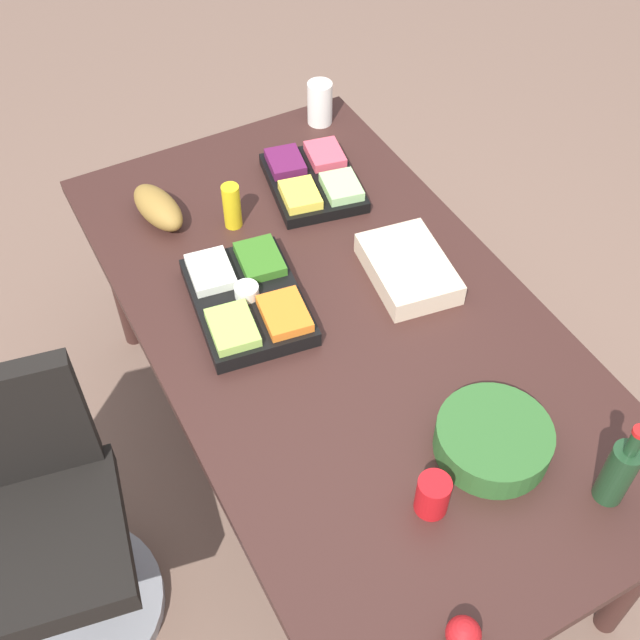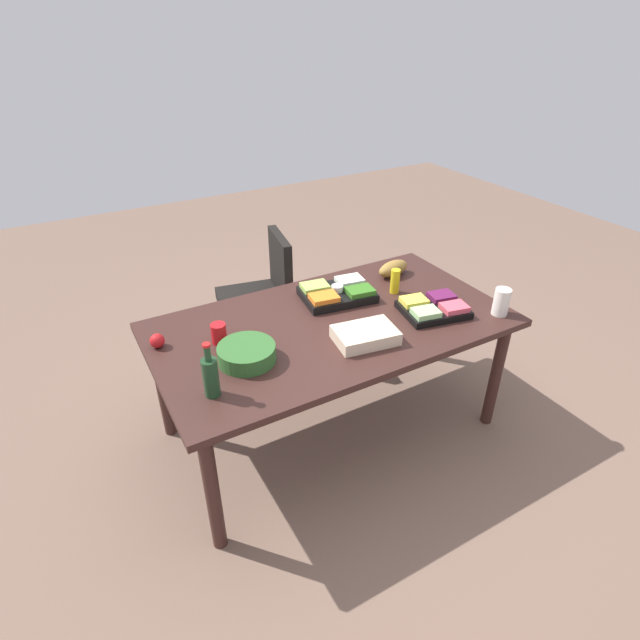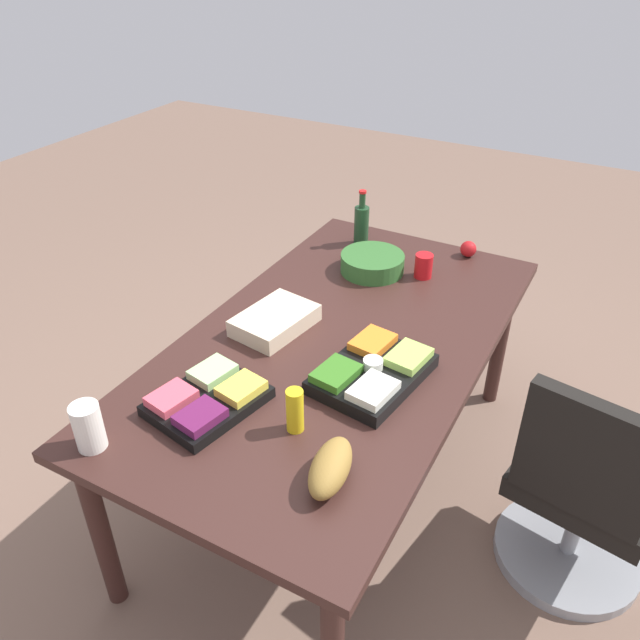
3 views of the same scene
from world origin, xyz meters
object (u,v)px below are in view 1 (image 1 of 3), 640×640
at_px(sheet_cake, 408,268).
at_px(fruit_platter, 313,180).
at_px(conference_table, 342,335).
at_px(office_chair, 44,543).
at_px(mayo_jar, 320,103).
at_px(veggie_tray, 247,299).
at_px(red_solo_cup, 433,495).
at_px(bread_loaf, 158,207).
at_px(apple_red, 463,634).
at_px(wine_bottle, 619,471).
at_px(salad_bowl, 493,439).
at_px(mustard_bottle, 232,206).

bearing_deg(sheet_cake, fruit_platter, 5.92).
distance_m(conference_table, office_chair, 1.04).
height_order(office_chair, mayo_jar, mayo_jar).
height_order(office_chair, veggie_tray, office_chair).
xyz_separation_m(veggie_tray, fruit_platter, (0.39, -0.42, -0.00)).
xyz_separation_m(veggie_tray, sheet_cake, (-0.11, -0.47, -0.00)).
bearing_deg(office_chair, red_solo_cup, -123.96).
height_order(office_chair, bread_loaf, office_chair).
distance_m(office_chair, apple_red, 1.25).
height_order(fruit_platter, apple_red, apple_red).
bearing_deg(bread_loaf, mayo_jar, -72.01).
height_order(mayo_jar, apple_red, mayo_jar).
relative_size(wine_bottle, fruit_platter, 0.68).
bearing_deg(wine_bottle, salad_bowl, 35.71).
bearing_deg(fruit_platter, wine_bottle, -176.55).
distance_m(office_chair, salad_bowl, 1.30).
distance_m(salad_bowl, sheet_cake, 0.63).
xyz_separation_m(conference_table, sheet_cake, (0.05, -0.25, 0.11)).
height_order(wine_bottle, red_solo_cup, wine_bottle).
bearing_deg(red_solo_cup, sheet_cake, -28.35).
relative_size(veggie_tray, sheet_cake, 1.43).
relative_size(wine_bottle, apple_red, 3.63).
distance_m(mustard_bottle, sheet_cake, 0.59).
bearing_deg(bread_loaf, sheet_cake, -136.71).
bearing_deg(fruit_platter, mayo_jar, -31.73).
xyz_separation_m(mustard_bottle, red_solo_cup, (-1.13, -0.00, -0.02)).
height_order(conference_table, fruit_platter, fruit_platter).
relative_size(veggie_tray, apple_red, 6.03).
xyz_separation_m(fruit_platter, sheet_cake, (-0.51, -0.05, 0.00)).
bearing_deg(office_chair, sheet_cake, -86.15).
relative_size(salad_bowl, apple_red, 3.80).
distance_m(red_solo_cup, sheet_cake, 0.76).
bearing_deg(fruit_platter, conference_table, 160.31).
bearing_deg(mustard_bottle, salad_bowl, -168.21).
bearing_deg(salad_bowl, red_solo_cup, 105.86).
bearing_deg(red_solo_cup, mustard_bottle, 0.07).
bearing_deg(wine_bottle, veggie_tray, 27.67).
xyz_separation_m(mayo_jar, apple_red, (-1.79, 0.63, -0.04)).
bearing_deg(veggie_tray, office_chair, 104.49).
relative_size(sheet_cake, apple_red, 4.21).
bearing_deg(mayo_jar, conference_table, 155.63).
height_order(conference_table, apple_red, apple_red).
relative_size(fruit_platter, sheet_cake, 1.27).
relative_size(conference_table, office_chair, 2.11).
relative_size(veggie_tray, bread_loaf, 1.91).
relative_size(salad_bowl, red_solo_cup, 2.63).
distance_m(bread_loaf, apple_red, 1.56).
bearing_deg(wine_bottle, fruit_platter, 3.45).
xyz_separation_m(fruit_platter, apple_red, (-1.47, 0.43, 0.01)).
relative_size(wine_bottle, sheet_cake, 0.86).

